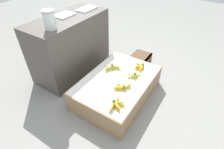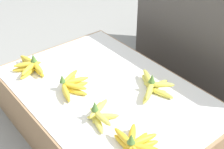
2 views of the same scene
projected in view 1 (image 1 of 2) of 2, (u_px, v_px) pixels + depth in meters
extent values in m
plane|color=gray|center=(117.00, 95.00, 2.21)|extent=(10.00, 10.00, 0.00)
cube|color=#997551|center=(117.00, 87.00, 2.13)|extent=(1.05, 0.72, 0.26)
cube|color=silver|center=(117.00, 79.00, 2.05)|extent=(1.02, 0.70, 0.00)
cube|color=#4C4742|center=(71.00, 46.00, 2.40)|extent=(1.11, 0.50, 0.80)
cube|color=brown|center=(140.00, 61.00, 2.66)|extent=(0.32, 0.25, 0.18)
cube|color=#402E20|center=(148.00, 58.00, 2.56)|extent=(0.32, 0.02, 0.02)
ellipsoid|color=gold|center=(112.00, 108.00, 1.68)|extent=(0.14, 0.05, 0.03)
ellipsoid|color=gold|center=(116.00, 107.00, 1.69)|extent=(0.08, 0.13, 0.03)
ellipsoid|color=gold|center=(118.00, 105.00, 1.72)|extent=(0.08, 0.13, 0.03)
ellipsoid|color=gold|center=(116.00, 102.00, 1.74)|extent=(0.14, 0.03, 0.03)
ellipsoid|color=gold|center=(112.00, 106.00, 1.67)|extent=(0.14, 0.05, 0.03)
ellipsoid|color=gold|center=(116.00, 104.00, 1.68)|extent=(0.08, 0.14, 0.03)
ellipsoid|color=gold|center=(118.00, 102.00, 1.70)|extent=(0.09, 0.13, 0.03)
ellipsoid|color=gold|center=(116.00, 100.00, 1.73)|extent=(0.14, 0.04, 0.03)
cone|color=#4C7533|center=(114.00, 100.00, 1.68)|extent=(0.03, 0.03, 0.04)
ellipsoid|color=gold|center=(127.00, 87.00, 1.91)|extent=(0.12, 0.06, 0.02)
ellipsoid|color=gold|center=(124.00, 85.00, 1.94)|extent=(0.12, 0.08, 0.02)
ellipsoid|color=gold|center=(120.00, 87.00, 1.93)|extent=(0.06, 0.12, 0.02)
ellipsoid|color=gold|center=(119.00, 89.00, 1.89)|extent=(0.08, 0.12, 0.02)
ellipsoid|color=gold|center=(128.00, 85.00, 1.91)|extent=(0.12, 0.06, 0.02)
ellipsoid|color=gold|center=(124.00, 84.00, 1.92)|extent=(0.11, 0.09, 0.02)
ellipsoid|color=gold|center=(120.00, 85.00, 1.91)|extent=(0.05, 0.12, 0.02)
ellipsoid|color=gold|center=(118.00, 87.00, 1.88)|extent=(0.07, 0.12, 0.02)
cone|color=#4C7533|center=(124.00, 86.00, 1.86)|extent=(0.03, 0.03, 0.04)
ellipsoid|color=#DBCC4C|center=(137.00, 76.00, 2.07)|extent=(0.13, 0.07, 0.03)
ellipsoid|color=#DBCC4C|center=(133.00, 75.00, 2.08)|extent=(0.10, 0.13, 0.03)
ellipsoid|color=#DBCC4C|center=(132.00, 77.00, 2.05)|extent=(0.11, 0.12, 0.03)
ellipsoid|color=#DBCC4C|center=(136.00, 74.00, 2.06)|extent=(0.13, 0.03, 0.03)
ellipsoid|color=#DBCC4C|center=(132.00, 75.00, 2.04)|extent=(0.07, 0.13, 0.03)
cone|color=#4C7533|center=(135.00, 73.00, 2.02)|extent=(0.03, 0.03, 0.04)
ellipsoid|color=gold|center=(142.00, 66.00, 2.23)|extent=(0.12, 0.09, 0.03)
ellipsoid|color=gold|center=(140.00, 66.00, 2.23)|extent=(0.06, 0.13, 0.03)
ellipsoid|color=gold|center=(139.00, 67.00, 2.21)|extent=(0.05, 0.13, 0.03)
ellipsoid|color=gold|center=(139.00, 68.00, 2.19)|extent=(0.11, 0.11, 0.03)
ellipsoid|color=gold|center=(142.00, 69.00, 2.18)|extent=(0.13, 0.03, 0.03)
ellipsoid|color=gold|center=(142.00, 64.00, 2.22)|extent=(0.12, 0.10, 0.03)
ellipsoid|color=gold|center=(140.00, 64.00, 2.21)|extent=(0.05, 0.13, 0.03)
ellipsoid|color=gold|center=(140.00, 66.00, 2.18)|extent=(0.11, 0.11, 0.03)
ellipsoid|color=gold|center=(142.00, 67.00, 2.16)|extent=(0.13, 0.04, 0.03)
cone|color=#4C7533|center=(143.00, 64.00, 2.17)|extent=(0.03, 0.03, 0.04)
ellipsoid|color=gold|center=(116.00, 68.00, 2.19)|extent=(0.09, 0.14, 0.03)
ellipsoid|color=gold|center=(113.00, 66.00, 2.23)|extent=(0.14, 0.06, 0.03)
ellipsoid|color=gold|center=(110.00, 67.00, 2.21)|extent=(0.03, 0.14, 0.03)
ellipsoid|color=gold|center=(109.00, 69.00, 2.17)|extent=(0.14, 0.08, 0.03)
ellipsoid|color=gold|center=(116.00, 66.00, 2.18)|extent=(0.10, 0.13, 0.03)
ellipsoid|color=gold|center=(112.00, 65.00, 2.20)|extent=(0.11, 0.12, 0.03)
ellipsoid|color=gold|center=(109.00, 68.00, 2.16)|extent=(0.14, 0.09, 0.03)
cone|color=#4C7533|center=(112.00, 64.00, 2.16)|extent=(0.03, 0.03, 0.04)
cylinder|color=silver|center=(50.00, 21.00, 1.82)|extent=(0.13, 0.13, 0.18)
cylinder|color=#B7B2A8|center=(48.00, 11.00, 1.76)|extent=(0.13, 0.13, 0.02)
cube|color=white|center=(64.00, 15.00, 2.18)|extent=(0.24, 0.19, 0.02)
cube|color=white|center=(87.00, 9.00, 2.37)|extent=(0.29, 0.17, 0.02)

